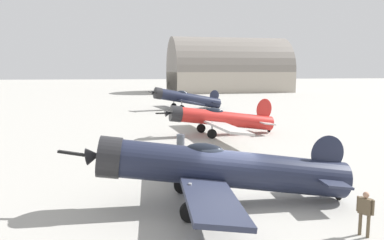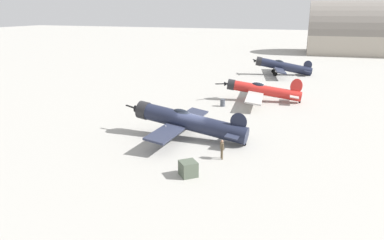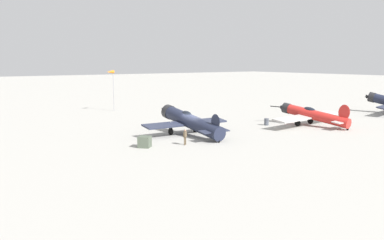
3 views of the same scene
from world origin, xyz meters
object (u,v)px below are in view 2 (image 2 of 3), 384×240
(airplane_foreground, at_px, (187,121))
(fuel_drum, at_px, (223,103))
(equipment_crate, at_px, (188,169))
(airplane_far_line, at_px, (282,66))
(ground_crew_mechanic, at_px, (222,147))
(airplane_mid_apron, at_px, (261,90))

(airplane_foreground, xyz_separation_m, fuel_drum, (-12.55, -0.23, -1.15))
(airplane_foreground, height_order, equipment_crate, airplane_foreground)
(equipment_crate, distance_m, fuel_drum, 20.40)
(airplane_foreground, bearing_deg, airplane_far_line, -93.53)
(airplane_foreground, distance_m, ground_crew_mechanic, 5.82)
(fuel_drum, bearing_deg, airplane_far_line, 172.35)
(airplane_foreground, relative_size, airplane_mid_apron, 0.92)
(airplane_foreground, xyz_separation_m, ground_crew_mechanic, (3.68, 4.47, -0.64))
(ground_crew_mechanic, xyz_separation_m, equipment_crate, (3.90, -1.34, -0.42))
(airplane_mid_apron, xyz_separation_m, ground_crew_mechanic, (20.62, 0.87, -0.48))
(ground_crew_mechanic, height_order, fuel_drum, ground_crew_mechanic)
(airplane_mid_apron, distance_m, equipment_crate, 24.53)
(airplane_mid_apron, height_order, equipment_crate, airplane_mid_apron)
(airplane_mid_apron, xyz_separation_m, equipment_crate, (24.51, -0.47, -0.90))
(equipment_crate, bearing_deg, airplane_far_line, 179.84)
(airplane_foreground, height_order, fuel_drum, airplane_foreground)
(airplane_foreground, height_order, ground_crew_mechanic, airplane_foreground)
(airplane_mid_apron, height_order, airplane_far_line, airplane_far_line)
(fuel_drum, bearing_deg, ground_crew_mechanic, 16.15)
(airplane_foreground, height_order, airplane_mid_apron, airplane_mid_apron)
(airplane_foreground, xyz_separation_m, airplane_far_line, (-38.47, 3.25, -0.01))
(airplane_mid_apron, bearing_deg, airplane_far_line, -97.06)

